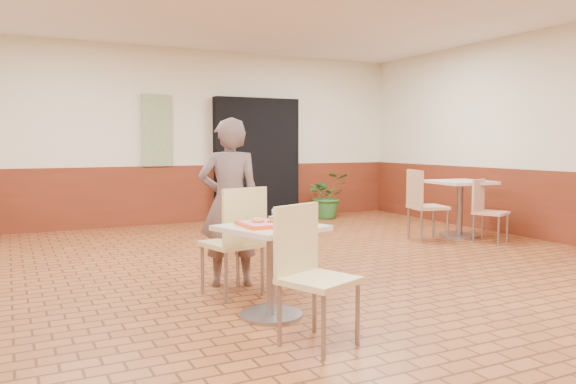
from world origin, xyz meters
name	(u,v)px	position (x,y,z in m)	size (l,w,h in m)	color
room_shell	(346,131)	(0.00, 0.00, 1.50)	(8.01, 10.01, 3.01)	brown
wainscot_band	(345,236)	(0.00, 0.00, 0.50)	(8.00, 10.00, 1.00)	maroon
corridor_doorway	(257,159)	(1.20, 4.88, 1.10)	(1.60, 0.22, 2.20)	black
promo_poster	(157,130)	(-0.60, 4.94, 1.60)	(0.50, 0.03, 1.20)	gray
main_table	(271,255)	(-1.01, -0.51, 0.50)	(0.70, 0.70, 0.74)	beige
chair_main_front	(310,267)	(-1.02, -1.17, 0.54)	(0.58, 0.58, 0.96)	#E4CA89
chair_main_back	(237,236)	(-1.04, 0.17, 0.56)	(0.55, 0.55, 1.00)	#E4D389
customer	(230,203)	(-0.96, 0.57, 0.81)	(0.59, 0.39, 1.63)	#685350
serving_tray	(271,224)	(-1.01, -0.51, 0.75)	(0.48, 0.37, 0.03)	#E04410
ring_donut	(258,220)	(-1.11, -0.48, 0.78)	(0.10, 0.10, 0.03)	#DF8651
long_john_donut	(277,219)	(-0.98, -0.55, 0.79)	(0.17, 0.11, 0.05)	gold
paper_cup	(276,214)	(-0.91, -0.38, 0.81)	(0.07, 0.07, 0.08)	silver
second_table	(460,199)	(3.13, 1.75, 0.56)	(0.79, 0.79, 0.83)	beige
chair_second_left	(423,201)	(2.40, 1.73, 0.56)	(0.56, 0.56, 1.01)	tan
chair_second_front	(486,207)	(3.14, 1.26, 0.49)	(0.53, 0.53, 0.88)	#DBA783
potted_plant	(327,195)	(2.41, 4.40, 0.42)	(0.76, 0.66, 0.85)	#2B6729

